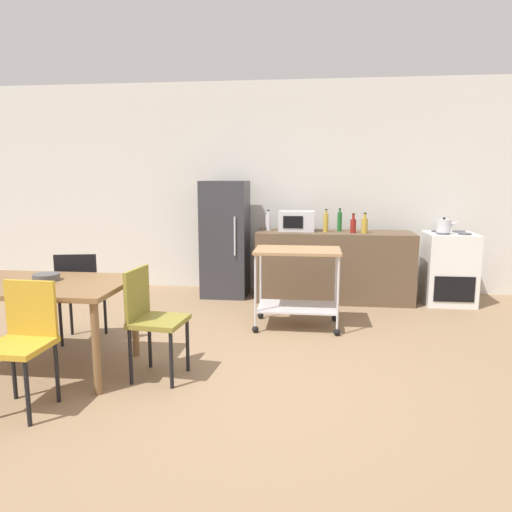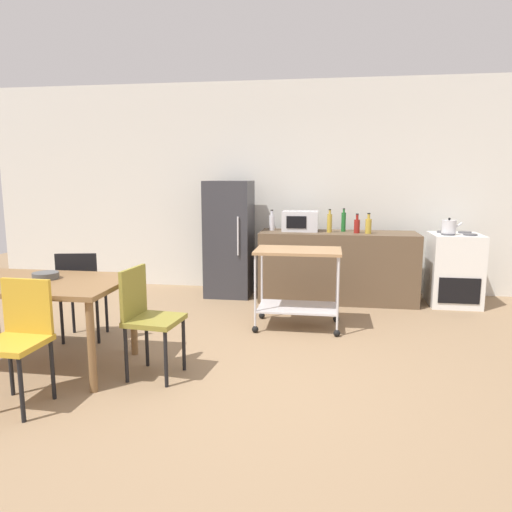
% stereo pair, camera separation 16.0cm
% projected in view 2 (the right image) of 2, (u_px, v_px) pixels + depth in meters
% --- Properties ---
extents(ground_plane, '(12.00, 12.00, 0.00)m').
position_uv_depth(ground_plane, '(229.00, 377.00, 3.87)').
color(ground_plane, '#8C7051').
extents(back_wall, '(8.40, 0.12, 2.90)m').
position_uv_depth(back_wall, '(274.00, 188.00, 6.75)').
color(back_wall, silver).
rests_on(back_wall, ground_plane).
extents(kitchen_counter, '(2.00, 0.64, 0.90)m').
position_uv_depth(kitchen_counter, '(337.00, 267.00, 6.20)').
color(kitchen_counter, brown).
rests_on(kitchen_counter, ground_plane).
extents(dining_table, '(1.50, 0.90, 0.75)m').
position_uv_depth(dining_table, '(35.00, 290.00, 3.98)').
color(dining_table, brown).
rests_on(dining_table, ground_plane).
extents(chair_mustard, '(0.41, 0.41, 0.89)m').
position_uv_depth(chair_mustard, '(19.00, 334.00, 3.34)').
color(chair_mustard, gold).
rests_on(chair_mustard, ground_plane).
extents(chair_olive, '(0.44, 0.44, 0.89)m').
position_uv_depth(chair_olive, '(147.00, 314.00, 3.83)').
color(chair_olive, olive).
rests_on(chair_olive, ground_plane).
extents(chair_black, '(0.48, 0.48, 0.89)m').
position_uv_depth(chair_black, '(81.00, 289.00, 4.67)').
color(chair_black, black).
rests_on(chair_black, ground_plane).
extents(stove_oven, '(0.60, 0.61, 0.92)m').
position_uv_depth(stove_oven, '(454.00, 269.00, 6.00)').
color(stove_oven, white).
rests_on(stove_oven, ground_plane).
extents(refrigerator, '(0.60, 0.63, 1.55)m').
position_uv_depth(refrigerator, '(229.00, 239.00, 6.45)').
color(refrigerator, '#333338').
rests_on(refrigerator, ground_plane).
extents(kitchen_cart, '(0.91, 0.57, 0.85)m').
position_uv_depth(kitchen_cart, '(298.00, 275.00, 5.06)').
color(kitchen_cart, '#A37A51').
rests_on(kitchen_cart, ground_plane).
extents(bottle_sparkling_water, '(0.07, 0.07, 0.27)m').
position_uv_depth(bottle_sparkling_water, '(272.00, 222.00, 6.31)').
color(bottle_sparkling_water, silver).
rests_on(bottle_sparkling_water, kitchen_counter).
extents(microwave, '(0.46, 0.35, 0.26)m').
position_uv_depth(microwave, '(300.00, 221.00, 6.24)').
color(microwave, silver).
rests_on(microwave, kitchen_counter).
extents(bottle_soy_sauce, '(0.06, 0.06, 0.30)m').
position_uv_depth(bottle_soy_sauce, '(330.00, 223.00, 6.09)').
color(bottle_soy_sauce, gold).
rests_on(bottle_soy_sauce, kitchen_counter).
extents(bottle_hot_sauce, '(0.06, 0.06, 0.30)m').
position_uv_depth(bottle_hot_sauce, '(344.00, 222.00, 6.18)').
color(bottle_hot_sauce, '#1E6628').
rests_on(bottle_hot_sauce, kitchen_counter).
extents(bottle_vinegar, '(0.07, 0.07, 0.25)m').
position_uv_depth(bottle_vinegar, '(357.00, 226.00, 6.01)').
color(bottle_vinegar, maroon).
rests_on(bottle_vinegar, kitchen_counter).
extents(bottle_olive_oil, '(0.08, 0.08, 0.26)m').
position_uv_depth(bottle_olive_oil, '(368.00, 225.00, 5.97)').
color(bottle_olive_oil, gold).
rests_on(bottle_olive_oil, kitchen_counter).
extents(fruit_bowl, '(0.22, 0.22, 0.06)m').
position_uv_depth(fruit_bowl, '(46.00, 276.00, 4.04)').
color(fruit_bowl, '#4C4C4C').
rests_on(fruit_bowl, dining_table).
extents(kettle, '(0.24, 0.17, 0.19)m').
position_uv_depth(kettle, '(449.00, 227.00, 5.83)').
color(kettle, silver).
rests_on(kettle, stove_oven).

